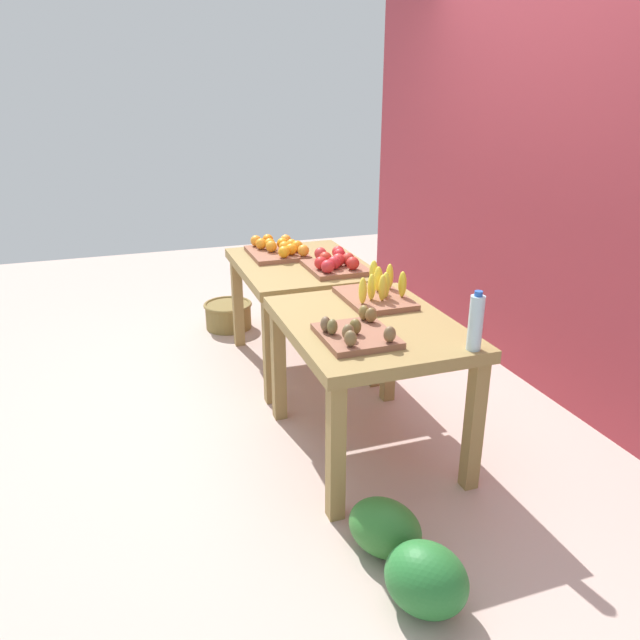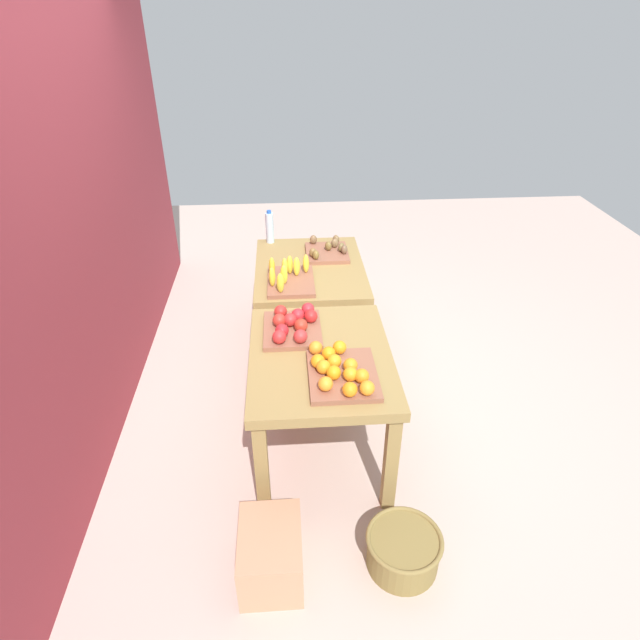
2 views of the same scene
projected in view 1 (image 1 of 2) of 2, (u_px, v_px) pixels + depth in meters
ground_plane at (329, 400)px, 3.70m from camera, size 8.00×8.00×0.00m
back_wall at (545, 139)px, 3.57m from camera, size 4.40×0.12×3.00m
display_table_left at (301, 278)px, 3.97m from camera, size 1.04×0.80×0.72m
display_table_right at (368, 341)px, 2.98m from camera, size 1.04×0.80×0.72m
orange_bin at (279, 249)px, 4.09m from camera, size 0.47×0.36×0.11m
apple_bin at (335, 263)px, 3.75m from camera, size 0.41×0.34×0.11m
banana_crate at (377, 293)px, 3.21m from camera, size 0.44×0.32×0.17m
kiwi_bin at (356, 333)px, 2.72m from camera, size 0.36×0.32×0.10m
water_bottle at (476, 322)px, 2.58m from camera, size 0.06×0.06×0.27m
watermelon_pile at (407, 555)px, 2.30m from camera, size 0.71×0.40×0.27m
wicker_basket at (228, 315)px, 4.78m from camera, size 0.38×0.38×0.20m
cardboard_produce_box at (307, 302)px, 4.96m from camera, size 0.40×0.30×0.29m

